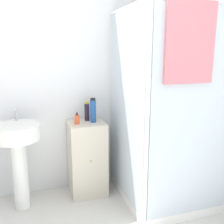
# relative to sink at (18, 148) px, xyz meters

# --- Properties ---
(wall_back) EXTENTS (6.40, 0.06, 2.50)m
(wall_back) POSITION_rel_sink_xyz_m (0.36, 0.32, 0.60)
(wall_back) COLOR silver
(wall_back) RESTS_ON ground_plane
(shower_enclosure) EXTENTS (1.00, 1.03, 1.97)m
(shower_enclosure) POSITION_rel_sink_xyz_m (1.46, -0.30, -0.13)
(shower_enclosure) COLOR white
(shower_enclosure) RESTS_ON ground_plane
(vanity_cabinet) EXTENTS (0.39, 0.39, 0.83)m
(vanity_cabinet) POSITION_rel_sink_xyz_m (0.70, 0.09, -0.24)
(vanity_cabinet) COLOR beige
(vanity_cabinet) RESTS_ON ground_plane
(sink) EXTENTS (0.45, 0.45, 1.02)m
(sink) POSITION_rel_sink_xyz_m (0.00, 0.00, 0.00)
(sink) COLOR white
(sink) RESTS_ON ground_plane
(soap_dispenser) EXTENTS (0.05, 0.05, 0.13)m
(soap_dispenser) POSITION_rel_sink_xyz_m (0.60, 0.06, 0.22)
(soap_dispenser) COLOR #E5562D
(soap_dispenser) RESTS_ON vanity_cabinet
(shampoo_bottle_tall_black) EXTENTS (0.05, 0.05, 0.21)m
(shampoo_bottle_tall_black) POSITION_rel_sink_xyz_m (0.73, 0.16, 0.28)
(shampoo_bottle_tall_black) COLOR #281E33
(shampoo_bottle_tall_black) RESTS_ON vanity_cabinet
(shampoo_bottle_blue) EXTENTS (0.06, 0.06, 0.26)m
(shampoo_bottle_blue) POSITION_rel_sink_xyz_m (0.78, 0.07, 0.30)
(shampoo_bottle_blue) COLOR #1E4C93
(shampoo_bottle_blue) RESTS_ON vanity_cabinet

